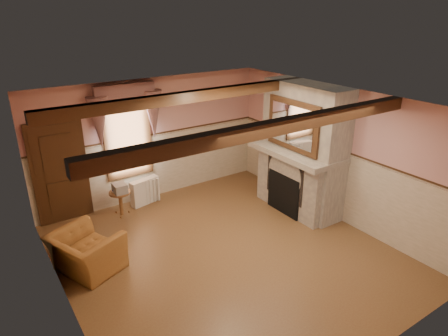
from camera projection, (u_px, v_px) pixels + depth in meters
floor at (226, 253)px, 7.39m from camera, size 5.50×6.00×0.01m
ceiling at (226, 104)px, 6.33m from camera, size 5.50×6.00×0.01m
wall_back at (153, 139)px, 9.17m from camera, size 5.50×0.02×2.80m
wall_front at (373, 274)px, 4.55m from camera, size 5.50×0.02×2.80m
wall_left at (59, 230)px, 5.44m from camera, size 0.02×6.00×2.80m
wall_right at (335, 153)px, 8.28m from camera, size 0.02×6.00×2.80m
wainscot at (226, 217)px, 7.10m from camera, size 5.50×6.00×1.50m
chair_rail at (226, 179)px, 6.82m from camera, size 5.50×6.00×0.08m
firebox at (286, 193)px, 8.71m from camera, size 0.20×0.95×0.90m
armchair at (86, 252)px, 6.79m from camera, size 1.28×1.36×0.70m
side_table at (121, 203)px, 8.64m from camera, size 0.60×0.60×0.55m
book_stack at (120, 188)px, 8.47m from camera, size 0.26×0.32×0.20m
radiator at (145, 191)px, 9.14m from camera, size 0.72×0.33×0.60m
bowl at (290, 144)px, 8.63m from camera, size 0.39×0.39×0.09m
mantel_clock at (273, 135)px, 9.05m from camera, size 0.14×0.24×0.20m
oil_lamp at (286, 139)px, 8.69m from camera, size 0.11×0.11×0.28m
candle_red at (319, 154)px, 7.96m from camera, size 0.06×0.06×0.16m
jar_yellow at (312, 152)px, 8.13m from camera, size 0.06×0.06×0.12m
fireplace at (303, 148)px, 8.57m from camera, size 0.85×2.00×2.80m
mantel at (297, 152)px, 8.50m from camera, size 1.05×2.05×0.12m
overmantel_mirror at (292, 125)px, 8.17m from camera, size 0.06×1.44×1.04m
door at (60, 174)px, 8.17m from camera, size 1.10×0.10×2.10m
window at (127, 133)px, 8.74m from camera, size 1.06×0.08×2.02m
window_drapes at (126, 107)px, 8.44m from camera, size 1.30×0.14×1.40m
ceiling_beam_front at (275, 127)px, 5.45m from camera, size 5.50×0.18×0.20m
ceiling_beam_back at (189, 97)px, 7.29m from camera, size 5.50×0.18×0.20m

